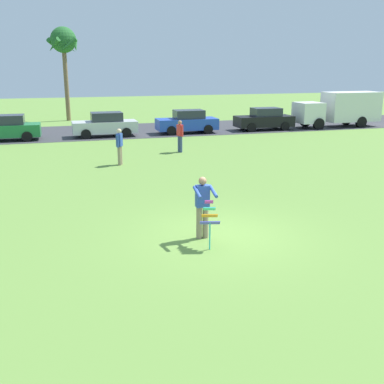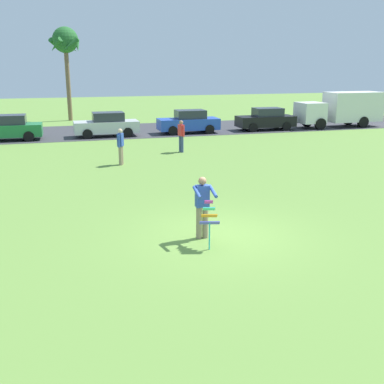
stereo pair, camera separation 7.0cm
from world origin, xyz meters
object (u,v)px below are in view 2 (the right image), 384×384
parked_car_blue (189,122)px  person_walker_near (121,145)px  parked_car_green (8,128)px  parked_car_black (266,119)px  parked_truck_white_box (343,108)px  kite_held (209,218)px  palm_tree_right_near (65,44)px  person_walker_far (181,135)px  person_kite_flyer (202,205)px  parked_car_silver (107,125)px

parked_car_blue → person_walker_near: person_walker_near is taller
parked_car_green → parked_car_black: (17.68, 0.00, 0.00)m
parked_car_blue → parked_truck_white_box: bearing=-0.0°
kite_held → palm_tree_right_near: 31.25m
parked_car_black → palm_tree_right_near: (-13.53, 10.21, 5.52)m
parked_car_blue → parked_truck_white_box: 12.29m
parked_car_blue → person_walker_far: bearing=-108.9°
person_kite_flyer → person_walker_far: (2.80, 12.82, -0.02)m
person_kite_flyer → palm_tree_right_near: palm_tree_right_near is taller
parked_car_green → parked_car_blue: (11.82, 0.00, 0.00)m
kite_held → parked_car_green: size_ratio=0.28×
parked_car_blue → person_walker_far: person_walker_far is taller
person_kite_flyer → person_walker_near: 10.42m
parked_car_silver → palm_tree_right_near: size_ratio=0.55×
person_kite_flyer → parked_car_blue: size_ratio=0.41×
person_walker_far → parked_car_black: bearing=40.1°
palm_tree_right_near → person_walker_near: size_ratio=4.42×
person_kite_flyer → parked_truck_white_box: (17.45, 19.77, 0.46)m
person_walker_near → parked_truck_white_box: bearing=27.2°
person_walker_far → person_kite_flyer: bearing=-102.3°
parked_car_blue → palm_tree_right_near: 13.91m
parked_car_black → parked_truck_white_box: size_ratio=0.63×
person_kite_flyer → person_walker_far: bearing=77.7°
parked_car_black → parked_truck_white_box: (6.41, -0.00, 0.64)m
parked_car_green → parked_car_blue: size_ratio=1.00×
kite_held → parked_car_blue: bearing=75.7°
kite_held → palm_tree_right_near: palm_tree_right_near is taller
kite_held → parked_car_black: bearing=61.6°
palm_tree_right_near → parked_truck_white_box: bearing=-27.1°
parked_car_silver → parked_car_blue: 5.65m
palm_tree_right_near → parked_car_silver: bearing=-78.8°
parked_car_blue → person_walker_far: 7.35m
kite_held → parked_car_green: bearing=107.9°
parked_car_green → parked_car_blue: same height
parked_car_green → parked_truck_white_box: 24.09m
person_walker_far → kite_held: bearing=-101.8°
parked_car_blue → parked_car_green: bearing=-180.0°
parked_car_silver → parked_car_black: size_ratio=0.99×
parked_car_blue → person_walker_near: (-5.99, -9.38, 0.16)m
parked_truck_white_box → person_walker_near: bearing=-152.8°
parked_truck_white_box → palm_tree_right_near: palm_tree_right_near is taller
person_kite_flyer → parked_truck_white_box: bearing=48.6°
palm_tree_right_near → person_walker_near: 20.38m
palm_tree_right_near → person_walker_near: bearing=-85.1°
parked_car_green → person_walker_far: 11.72m
parked_car_green → palm_tree_right_near: 12.33m
person_walker_far → palm_tree_right_near: bearing=107.1°
parked_car_blue → person_walker_near: size_ratio=2.44×
parked_car_green → palm_tree_right_near: size_ratio=0.55×
parked_car_silver → parked_car_blue: bearing=-0.0°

